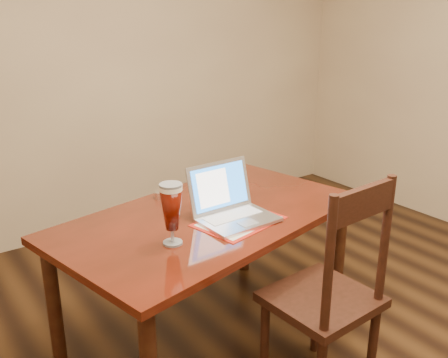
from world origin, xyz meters
TOP-DOWN VIEW (x-y plane):
  - dining_table at (-0.27, 0.76)m, footprint 1.71×1.18m
  - dining_chair at (-0.06, 0.14)m, footprint 0.47×0.45m

SIDE VIEW (x-z plane):
  - dining_chair at x=-0.06m, z-range -0.03..1.03m
  - dining_table at x=-0.27m, z-range 0.15..1.16m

